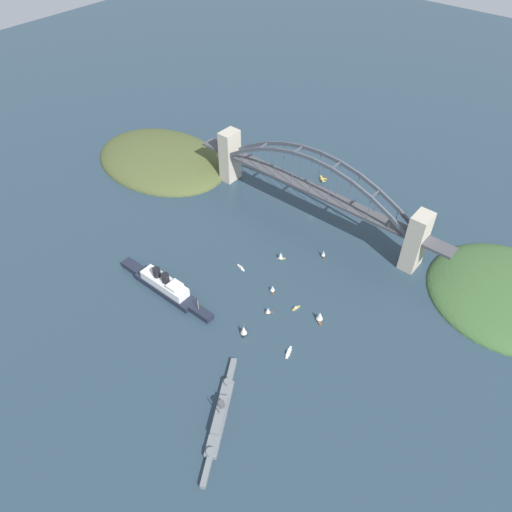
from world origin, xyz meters
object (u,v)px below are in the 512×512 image
object	(u,v)px
small_boat_0	(268,311)
small_boat_7	(244,330)
small_boat_2	(296,308)
small_boat_4	(241,268)
small_boat_6	(323,253)
seaplane_taxiing_near_bridge	(323,179)
small_boat_5	(272,288)
small_boat_8	(289,352)
ocean_liner	(165,286)
harbor_arch_bridge	(313,191)
small_boat_3	(320,316)
naval_cruiser	(220,415)
small_boat_1	(281,256)

from	to	relation	value
small_boat_0	small_boat_7	world-z (taller)	small_boat_7
small_boat_0	small_boat_2	bearing A→B (deg)	-128.96
small_boat_4	small_boat_6	world-z (taller)	small_boat_6
small_boat_6	seaplane_taxiing_near_bridge	bearing A→B (deg)	-55.73
small_boat_4	small_boat_5	xyz separation A→B (m)	(-36.23, 3.40, 2.33)
small_boat_7	small_boat_8	distance (m)	36.34
ocean_liner	small_boat_2	bearing A→B (deg)	-150.54
harbor_arch_bridge	small_boat_4	distance (m)	97.86
small_boat_0	small_boat_3	size ratio (longest dim) A/B	0.68
ocean_liner	small_boat_3	distance (m)	123.35
naval_cruiser	harbor_arch_bridge	bearing A→B (deg)	-70.26
small_boat_0	small_boat_6	bearing A→B (deg)	-87.81
harbor_arch_bridge	small_boat_5	world-z (taller)	harbor_arch_bridge
seaplane_taxiing_near_bridge	small_boat_7	bearing A→B (deg)	108.22
harbor_arch_bridge	small_boat_4	xyz separation A→B (m)	(5.50, 93.36, -28.79)
harbor_arch_bridge	ocean_liner	xyz separation A→B (m)	(34.89, 151.00, -23.63)
naval_cruiser	seaplane_taxiing_near_bridge	world-z (taller)	naval_cruiser
small_boat_4	small_boat_8	distance (m)	92.43
small_boat_8	small_boat_5	bearing A→B (deg)	-40.66
seaplane_taxiing_near_bridge	small_boat_0	world-z (taller)	small_boat_0
small_boat_4	small_boat_6	size ratio (longest dim) A/B	1.24
small_boat_6	small_boat_4	bearing A→B (deg)	51.43
harbor_arch_bridge	small_boat_3	distance (m)	125.96
ocean_liner	small_boat_4	bearing A→B (deg)	-117.02
harbor_arch_bridge	small_boat_1	distance (m)	69.39
small_boat_1	small_boat_2	bearing A→B (deg)	139.79
small_boat_2	small_boat_4	size ratio (longest dim) A/B	0.83
small_boat_1	small_boat_3	world-z (taller)	small_boat_3
harbor_arch_bridge	naval_cruiser	xyz separation A→B (m)	(-72.85, 203.04, -26.85)
small_boat_6	small_boat_3	bearing A→B (deg)	121.63
harbor_arch_bridge	small_boat_2	bearing A→B (deg)	119.39
small_boat_0	small_boat_8	distance (m)	39.36
small_boat_8	naval_cruiser	bearing A→B (deg)	86.90
ocean_liner	naval_cruiser	bearing A→B (deg)	154.22
small_boat_6	small_boat_7	world-z (taller)	small_boat_7
naval_cruiser	ocean_liner	bearing A→B (deg)	-25.78
small_boat_1	small_boat_7	xyz separation A→B (m)	(-28.15, 80.46, 0.75)
small_boat_1	small_boat_7	size ratio (longest dim) A/B	0.83
small_boat_5	small_boat_1	bearing A→B (deg)	-62.17
seaplane_taxiing_near_bridge	small_boat_8	world-z (taller)	seaplane_taxiing_near_bridge
small_boat_5	small_boat_2	bearing A→B (deg)	173.61
naval_cruiser	small_boat_7	distance (m)	67.40
small_boat_4	small_boat_0	bearing A→B (deg)	153.92
seaplane_taxiing_near_bridge	small_boat_0	distance (m)	185.78
seaplane_taxiing_near_bridge	small_boat_1	bearing A→B (deg)	107.50
small_boat_2	small_boat_7	distance (m)	46.63
small_boat_2	small_boat_7	xyz separation A→B (m)	(14.97, 44.00, 3.78)
small_boat_6	small_boat_2	bearing A→B (deg)	105.18
naval_cruiser	small_boat_3	xyz separation A→B (m)	(-3.23, -105.87, 1.66)
naval_cruiser	seaplane_taxiing_near_bridge	xyz separation A→B (m)	(97.60, -259.58, -0.78)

